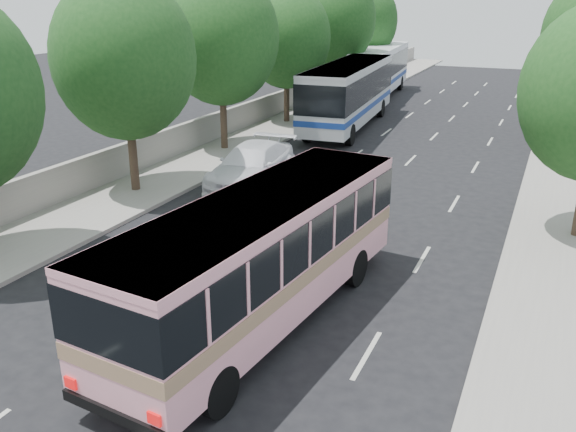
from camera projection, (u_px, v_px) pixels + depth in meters
The scene contains 15 objects.
ground at pixel (248, 287), 17.65m from camera, with size 120.00×120.00×0.00m, color black.
sidewalk_left at pixel (275, 128), 38.03m from camera, with size 4.00×90.00×0.15m, color #9E998E.
sidewalk_right at pixel (572, 156), 31.55m from camera, with size 4.00×90.00×0.12m, color #9E998E.
low_wall at pixel (249, 113), 38.43m from camera, with size 0.30×90.00×1.50m, color #9E998E.
tree_left_b at pixel (124, 52), 23.96m from camera, with size 5.70×5.70×8.88m.
tree_left_c at pixel (221, 33), 30.79m from camera, with size 6.00×6.00×9.35m.
tree_left_d at pixel (287, 34), 37.79m from camera, with size 5.52×5.52×8.60m.
tree_left_e at pixel (333, 16), 44.34m from camera, with size 6.30×6.30×9.82m.
tree_left_f at pixel (363, 18), 51.42m from camera, with size 5.88×5.88×9.16m.
pink_bus at pixel (263, 247), 15.07m from camera, with size 3.75×10.75×3.36m.
pink_taxi at pixel (330, 221), 20.51m from camera, with size 1.90×4.73×1.61m, color #E61458.
white_pickup at pixel (252, 165), 26.79m from camera, with size 2.47×6.07×1.76m, color white.
tour_coach_front at pixel (349, 90), 37.71m from camera, with size 3.92×13.41×3.96m.
tour_coach_rear at pixel (378, 67), 49.28m from camera, with size 4.05×13.38×3.94m.
taxi_roof_sign at pixel (330, 195), 20.20m from camera, with size 0.55×0.18×0.18m, color silver.
Camera 1 is at (7.51, -14.02, 8.02)m, focal length 38.00 mm.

